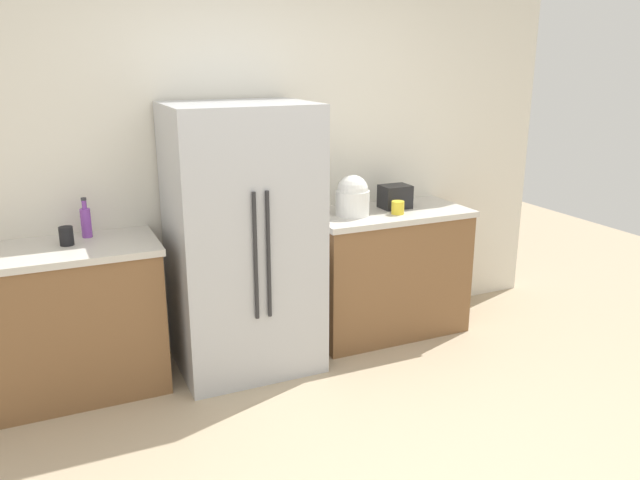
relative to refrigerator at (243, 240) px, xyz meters
The scene contains 9 objects.
kitchen_back_panel 0.65m from the refrigerator, 71.00° to the left, with size 4.89×0.10×2.66m, color silver.
counter_left 1.36m from the refrigerator, behind, with size 1.55×0.60×0.92m.
counter_right 1.17m from the refrigerator, ahead, with size 1.15×0.60×0.92m.
refrigerator is the anchor object (origin of this frame).
toaster 1.20m from the refrigerator, ahead, with size 0.21×0.16×0.17m, color black.
rice_cooker 0.83m from the refrigerator, ahead, with size 0.23×0.23×0.28m.
bottle_a 0.95m from the refrigerator, 165.40° to the left, with size 0.06×0.06×0.24m.
cup_a 1.11m from the refrigerator, ahead, with size 0.09×0.09×0.09m, color yellow.
cup_b 1.04m from the refrigerator, behind, with size 0.08×0.08×0.11m, color black.
Camera 1 is at (-1.27, -2.22, 1.97)m, focal length 35.27 mm.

